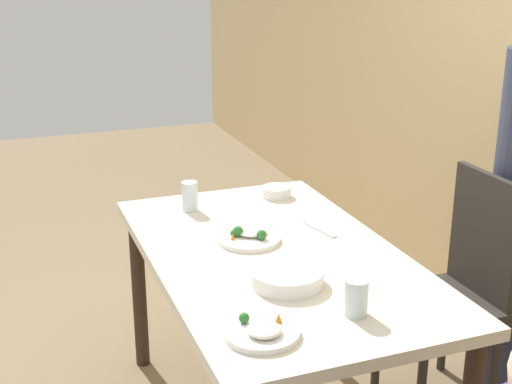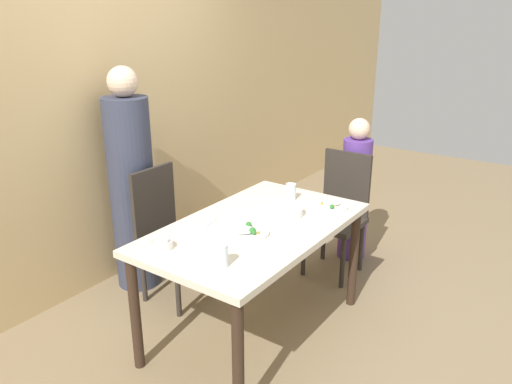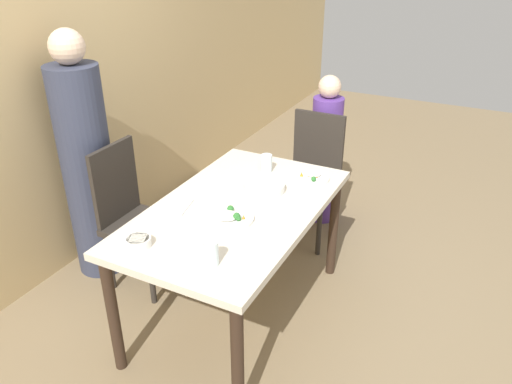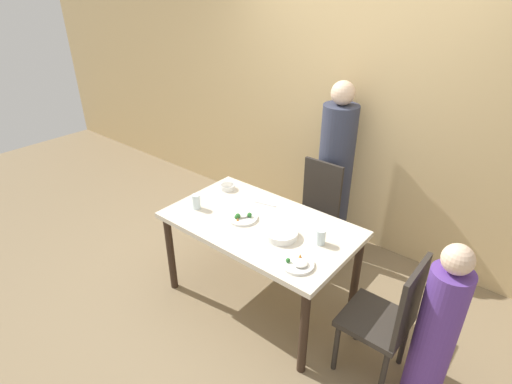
{
  "view_description": "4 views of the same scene",
  "coord_description": "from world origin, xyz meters",
  "px_view_note": "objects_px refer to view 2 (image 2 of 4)",
  "views": [
    {
      "loc": [
        2.11,
        -0.86,
        1.75
      ],
      "look_at": [
        0.04,
        -0.08,
        1.0
      ],
      "focal_mm": 50.0,
      "sensor_mm": 36.0,
      "label": 1
    },
    {
      "loc": [
        -2.23,
        -1.57,
        1.94
      ],
      "look_at": [
        0.07,
        0.05,
        0.93
      ],
      "focal_mm": 35.0,
      "sensor_mm": 36.0,
      "label": 2
    },
    {
      "loc": [
        -2.08,
        -1.17,
        2.08
      ],
      "look_at": [
        0.14,
        -0.05,
        0.78
      ],
      "focal_mm": 35.0,
      "sensor_mm": 36.0,
      "label": 3
    },
    {
      "loc": [
        1.58,
        -1.97,
        2.37
      ],
      "look_at": [
        -0.04,
        -0.0,
        1.0
      ],
      "focal_mm": 28.0,
      "sensor_mm": 36.0,
      "label": 4
    }
  ],
  "objects_px": {
    "person_adult": "(132,189)",
    "plate_rice_adult": "(331,206)",
    "chair_adult_spot": "(167,232)",
    "chair_child_spot": "(339,211)",
    "person_child": "(355,194)",
    "bowl_curry": "(285,210)",
    "glass_water_tall": "(222,255)"
  },
  "relations": [
    {
      "from": "glass_water_tall",
      "to": "chair_child_spot",
      "type": "bearing_deg",
      "value": 4.26
    },
    {
      "from": "plate_rice_adult",
      "to": "glass_water_tall",
      "type": "relative_size",
      "value": 1.78
    },
    {
      "from": "chair_child_spot",
      "to": "bowl_curry",
      "type": "height_order",
      "value": "chair_child_spot"
    },
    {
      "from": "chair_child_spot",
      "to": "glass_water_tall",
      "type": "height_order",
      "value": "chair_child_spot"
    },
    {
      "from": "bowl_curry",
      "to": "plate_rice_adult",
      "type": "distance_m",
      "value": 0.33
    },
    {
      "from": "chair_child_spot",
      "to": "plate_rice_adult",
      "type": "distance_m",
      "value": 0.64
    },
    {
      "from": "bowl_curry",
      "to": "chair_adult_spot",
      "type": "bearing_deg",
      "value": 105.24
    },
    {
      "from": "chair_child_spot",
      "to": "person_adult",
      "type": "bearing_deg",
      "value": -137.3
    },
    {
      "from": "plate_rice_adult",
      "to": "person_adult",
      "type": "bearing_deg",
      "value": 110.27
    },
    {
      "from": "chair_adult_spot",
      "to": "bowl_curry",
      "type": "height_order",
      "value": "chair_adult_spot"
    },
    {
      "from": "person_adult",
      "to": "person_child",
      "type": "distance_m",
      "value": 1.76
    },
    {
      "from": "person_adult",
      "to": "plate_rice_adult",
      "type": "xyz_separation_m",
      "value": [
        0.49,
        -1.33,
        0.01
      ]
    },
    {
      "from": "chair_child_spot",
      "to": "glass_water_tall",
      "type": "distance_m",
      "value": 1.61
    },
    {
      "from": "person_adult",
      "to": "glass_water_tall",
      "type": "xyz_separation_m",
      "value": [
        -0.53,
        -1.25,
        0.06
      ]
    },
    {
      "from": "person_adult",
      "to": "bowl_curry",
      "type": "distance_m",
      "value": 1.17
    },
    {
      "from": "person_child",
      "to": "bowl_curry",
      "type": "height_order",
      "value": "person_child"
    },
    {
      "from": "chair_adult_spot",
      "to": "person_adult",
      "type": "height_order",
      "value": "person_adult"
    },
    {
      "from": "plate_rice_adult",
      "to": "chair_child_spot",
      "type": "bearing_deg",
      "value": 20.09
    },
    {
      "from": "bowl_curry",
      "to": "glass_water_tall",
      "type": "distance_m",
      "value": 0.76
    },
    {
      "from": "person_child",
      "to": "plate_rice_adult",
      "type": "relative_size",
      "value": 5.51
    },
    {
      "from": "bowl_curry",
      "to": "plate_rice_adult",
      "type": "height_order",
      "value": "bowl_curry"
    },
    {
      "from": "person_child",
      "to": "glass_water_tall",
      "type": "distance_m",
      "value": 1.88
    },
    {
      "from": "chair_adult_spot",
      "to": "chair_child_spot",
      "type": "relative_size",
      "value": 1.0
    },
    {
      "from": "person_adult",
      "to": "plate_rice_adult",
      "type": "bearing_deg",
      "value": -69.73
    },
    {
      "from": "person_adult",
      "to": "person_child",
      "type": "height_order",
      "value": "person_adult"
    },
    {
      "from": "person_child",
      "to": "plate_rice_adult",
      "type": "xyz_separation_m",
      "value": [
        -0.83,
        -0.2,
        0.21
      ]
    },
    {
      "from": "chair_adult_spot",
      "to": "plate_rice_adult",
      "type": "relative_size",
      "value": 4.43
    },
    {
      "from": "chair_child_spot",
      "to": "glass_water_tall",
      "type": "relative_size",
      "value": 7.86
    },
    {
      "from": "glass_water_tall",
      "to": "plate_rice_adult",
      "type": "bearing_deg",
      "value": -4.72
    },
    {
      "from": "chair_adult_spot",
      "to": "person_adult",
      "type": "relative_size",
      "value": 0.59
    },
    {
      "from": "person_adult",
      "to": "chair_child_spot",
      "type": "bearing_deg",
      "value": -47.3
    },
    {
      "from": "person_child",
      "to": "bowl_curry",
      "type": "relative_size",
      "value": 5.04
    }
  ]
}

